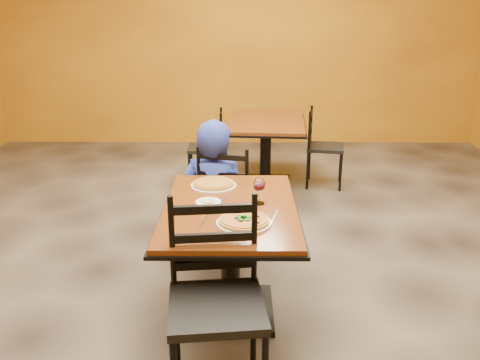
{
  "coord_description": "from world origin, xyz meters",
  "views": [
    {
      "loc": [
        0.08,
        -3.31,
        1.87
      ],
      "look_at": [
        0.06,
        -0.3,
        0.85
      ],
      "focal_mm": 37.15,
      "sensor_mm": 36.0,
      "label": 1
    }
  ],
  "objects_px": {
    "diner": "(214,189)",
    "pizza_far": "(214,183)",
    "chair_main_far": "(229,197)",
    "chair_second_left": "(206,148)",
    "chair_main_near": "(217,308)",
    "plate_far": "(214,185)",
    "pizza_main": "(244,220)",
    "chair_second_right": "(326,148)",
    "side_plate": "(208,202)",
    "table_main": "(230,235)",
    "table_second": "(266,137)",
    "plate_main": "(244,223)",
    "wine_glass": "(259,190)"
  },
  "relations": [
    {
      "from": "pizza_main",
      "to": "diner",
      "type": "bearing_deg",
      "value": 101.7
    },
    {
      "from": "table_second",
      "to": "chair_second_left",
      "type": "distance_m",
      "value": 0.68
    },
    {
      "from": "chair_main_far",
      "to": "chair_second_left",
      "type": "relative_size",
      "value": 1.07
    },
    {
      "from": "table_main",
      "to": "table_second",
      "type": "xyz_separation_m",
      "value": [
        0.33,
        2.55,
        0.0
      ]
    },
    {
      "from": "chair_main_near",
      "to": "side_plate",
      "type": "height_order",
      "value": "chair_main_near"
    },
    {
      "from": "table_second",
      "to": "chair_second_left",
      "type": "bearing_deg",
      "value": 180.0
    },
    {
      "from": "chair_main_near",
      "to": "table_main",
      "type": "bearing_deg",
      "value": 80.09
    },
    {
      "from": "table_main",
      "to": "side_plate",
      "type": "relative_size",
      "value": 7.69
    },
    {
      "from": "chair_second_right",
      "to": "pizza_far",
      "type": "relative_size",
      "value": 3.13
    },
    {
      "from": "chair_second_right",
      "to": "chair_main_near",
      "type": "bearing_deg",
      "value": 172.6
    },
    {
      "from": "chair_main_far",
      "to": "side_plate",
      "type": "xyz_separation_m",
      "value": [
        -0.1,
        -0.87,
        0.3
      ]
    },
    {
      "from": "chair_second_right",
      "to": "pizza_main",
      "type": "xyz_separation_m",
      "value": [
        -0.91,
        -2.81,
        0.33
      ]
    },
    {
      "from": "diner",
      "to": "side_plate",
      "type": "xyz_separation_m",
      "value": [
        0.01,
        -0.8,
        0.2
      ]
    },
    {
      "from": "diner",
      "to": "wine_glass",
      "type": "relative_size",
      "value": 6.18
    },
    {
      "from": "chair_second_left",
      "to": "plate_far",
      "type": "height_order",
      "value": "chair_second_left"
    },
    {
      "from": "diner",
      "to": "pizza_far",
      "type": "bearing_deg",
      "value": 109.43
    },
    {
      "from": "table_second",
      "to": "pizza_main",
      "type": "bearing_deg",
      "value": -94.96
    },
    {
      "from": "pizza_main",
      "to": "chair_second_right",
      "type": "bearing_deg",
      "value": 71.99
    },
    {
      "from": "chair_second_right",
      "to": "plate_far",
      "type": "relative_size",
      "value": 2.83
    },
    {
      "from": "diner",
      "to": "chair_main_far",
      "type": "bearing_deg",
      "value": -132.33
    },
    {
      "from": "diner",
      "to": "plate_main",
      "type": "relative_size",
      "value": 3.59
    },
    {
      "from": "pizza_main",
      "to": "pizza_far",
      "type": "bearing_deg",
      "value": 108.07
    },
    {
      "from": "table_second",
      "to": "chair_main_near",
      "type": "bearing_deg",
      "value": -96.53
    },
    {
      "from": "chair_second_left",
      "to": "plate_main",
      "type": "distance_m",
      "value": 2.86
    },
    {
      "from": "table_second",
      "to": "plate_main",
      "type": "xyz_separation_m",
      "value": [
        -0.24,
        -2.81,
        0.2
      ]
    },
    {
      "from": "pizza_far",
      "to": "plate_far",
      "type": "bearing_deg",
      "value": 0.0
    },
    {
      "from": "plate_main",
      "to": "diner",
      "type": "bearing_deg",
      "value": 101.7
    },
    {
      "from": "diner",
      "to": "pizza_far",
      "type": "relative_size",
      "value": 3.97
    },
    {
      "from": "diner",
      "to": "chair_second_right",
      "type": "bearing_deg",
      "value": -107.75
    },
    {
      "from": "table_second",
      "to": "wine_glass",
      "type": "relative_size",
      "value": 7.39
    },
    {
      "from": "side_plate",
      "to": "chair_main_near",
      "type": "bearing_deg",
      "value": -83.55
    },
    {
      "from": "plate_main",
      "to": "pizza_far",
      "type": "height_order",
      "value": "pizza_far"
    },
    {
      "from": "plate_far",
      "to": "table_main",
      "type": "bearing_deg",
      "value": -71.62
    },
    {
      "from": "chair_second_right",
      "to": "plate_far",
      "type": "bearing_deg",
      "value": 163.06
    },
    {
      "from": "chair_second_left",
      "to": "pizza_far",
      "type": "height_order",
      "value": "chair_second_left"
    },
    {
      "from": "table_main",
      "to": "table_second",
      "type": "bearing_deg",
      "value": 82.65
    },
    {
      "from": "table_second",
      "to": "wine_glass",
      "type": "height_order",
      "value": "wine_glass"
    },
    {
      "from": "chair_main_near",
      "to": "plate_main",
      "type": "height_order",
      "value": "chair_main_near"
    },
    {
      "from": "table_main",
      "to": "side_plate",
      "type": "xyz_separation_m",
      "value": [
        -0.14,
        0.05,
        0.2
      ]
    },
    {
      "from": "chair_second_left",
      "to": "pizza_main",
      "type": "xyz_separation_m",
      "value": [
        0.43,
        -2.81,
        0.34
      ]
    },
    {
      "from": "pizza_far",
      "to": "diner",
      "type": "bearing_deg",
      "value": 93.05
    },
    {
      "from": "table_second",
      "to": "table_main",
      "type": "bearing_deg",
      "value": -97.35
    },
    {
      "from": "chair_main_far",
      "to": "diner",
      "type": "xyz_separation_m",
      "value": [
        -0.11,
        -0.07,
        0.1
      ]
    },
    {
      "from": "table_main",
      "to": "plate_main",
      "type": "height_order",
      "value": "plate_main"
    },
    {
      "from": "chair_main_near",
      "to": "chair_main_far",
      "type": "height_order",
      "value": "chair_main_near"
    },
    {
      "from": "chair_second_right",
      "to": "pizza_far",
      "type": "distance_m",
      "value": 2.47
    },
    {
      "from": "table_second",
      "to": "side_plate",
      "type": "xyz_separation_m",
      "value": [
        -0.47,
        -2.49,
        0.2
      ]
    },
    {
      "from": "diner",
      "to": "plate_main",
      "type": "xyz_separation_m",
      "value": [
        0.23,
        -1.12,
        0.2
      ]
    },
    {
      "from": "chair_main_near",
      "to": "pizza_main",
      "type": "bearing_deg",
      "value": 68.19
    },
    {
      "from": "diner",
      "to": "pizza_main",
      "type": "height_order",
      "value": "diner"
    }
  ]
}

